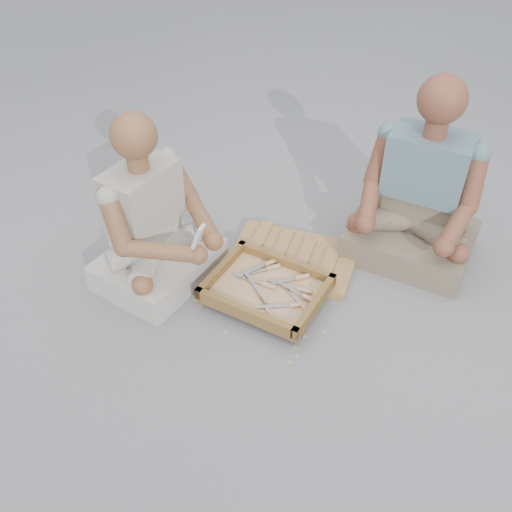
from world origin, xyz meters
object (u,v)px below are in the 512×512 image
Objects in this scene: tool_tray at (266,289)px; carved_panel at (293,258)px; craftsman at (153,228)px; companion at (418,201)px.

carved_panel is at bearing 98.39° from tool_tray.
tool_tray is (0.04, -0.30, 0.04)m from carved_panel.
carved_panel is 0.71m from craftsman.
companion is (0.44, 0.41, 0.29)m from carved_panel.
craftsman reaches higher than carved_panel.
tool_tray is 0.59m from craftsman.
carved_panel is 0.72× the size of craftsman.
craftsman is at bearing 35.85° from companion.
craftsman is at bearing -136.19° from carved_panel.
tool_tray is at bearing 53.21° from companion.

